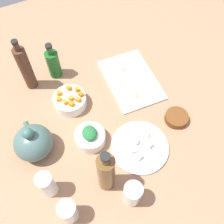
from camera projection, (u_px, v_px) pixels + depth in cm
name	position (u px, v px, depth cm)	size (l,w,h in cm)	color
tabletop	(112.00, 120.00, 115.56)	(190.00, 190.00, 3.00)	#9D7151
cutting_board	(131.00, 80.00, 124.52)	(32.58, 21.98, 1.00)	silver
plate_tofu	(140.00, 147.00, 106.49)	(23.51, 23.51, 1.20)	white
bowl_greens	(90.00, 138.00, 106.30)	(12.31, 12.31, 5.51)	white
bowl_carrots	(70.00, 101.00, 115.57)	(14.26, 14.26, 5.56)	white
bowl_small_side	(176.00, 118.00, 112.48)	(9.92, 9.92, 3.17)	brown
teapot	(33.00, 142.00, 101.07)	(16.72, 15.09, 16.46)	#45635D
bottle_0	(53.00, 63.00, 120.42)	(6.04, 6.04, 19.07)	#1C5C22
bottle_1	(26.00, 68.00, 113.31)	(5.24, 5.24, 27.69)	#4A2D1E
bottle_2	(106.00, 173.00, 89.45)	(6.25, 6.25, 26.98)	brown
drinking_glass_0	(47.00, 185.00, 92.44)	(5.86, 5.86, 13.48)	white
drinking_glass_1	(68.00, 211.00, 88.69)	(6.31, 6.31, 11.53)	white
drinking_glass_2	(132.00, 194.00, 91.56)	(6.58, 6.58, 11.85)	white
carrot_cube_0	(71.00, 98.00, 111.83)	(1.80, 1.80, 1.80)	orange
carrot_cube_1	(59.00, 99.00, 111.65)	(1.80, 1.80, 1.80)	orange
carrot_cube_2	(81.00, 94.00, 112.94)	(1.80, 1.80, 1.80)	orange
carrot_cube_3	(65.00, 102.00, 110.86)	(1.80, 1.80, 1.80)	orange
carrot_cube_4	(69.00, 88.00, 114.68)	(1.80, 1.80, 1.80)	orange
carrot_cube_5	(77.00, 89.00, 114.27)	(1.80, 1.80, 1.80)	orange
carrot_cube_6	(59.00, 93.00, 113.24)	(1.80, 1.80, 1.80)	orange
carrot_cube_7	(71.00, 104.00, 110.31)	(1.80, 1.80, 1.80)	orange
carrot_cube_8	(78.00, 100.00, 111.48)	(1.80, 1.80, 1.80)	orange
chopped_greens_mound	(89.00, 133.00, 102.66)	(6.91, 5.76, 2.99)	#246937
tofu_cube_0	(136.00, 141.00, 106.04)	(2.20, 2.20, 2.20)	white
tofu_cube_1	(149.00, 144.00, 105.25)	(2.20, 2.20, 2.20)	#F3E1CB
tofu_cube_2	(133.00, 150.00, 104.07)	(2.20, 2.20, 2.20)	white
tofu_cube_3	(139.00, 156.00, 102.60)	(2.20, 2.20, 2.20)	silver
tofu_cube_4	(146.00, 135.00, 107.44)	(2.20, 2.20, 2.20)	#EDEDCA
dumpling_0	(121.00, 69.00, 125.31)	(4.63, 4.46, 2.93)	beige
dumpling_1	(119.00, 83.00, 121.38)	(5.69, 5.42, 2.31)	beige
dumpling_2	(135.00, 94.00, 117.96)	(4.00, 3.87, 2.91)	beige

